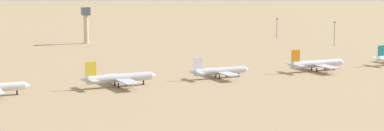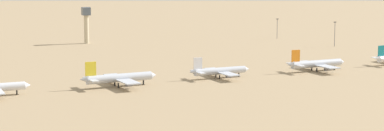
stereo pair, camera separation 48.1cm
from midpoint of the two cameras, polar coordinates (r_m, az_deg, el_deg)
The scene contains 7 objects.
ground at distance 325.76m, azimuth 2.83°, elevation -1.13°, with size 4000.00×4000.00×0.00m, color #9E8460.
parked_jet_yellow_2 at distance 306.84m, azimuth -5.95°, elevation -1.02°, with size 35.73×29.97×11.82m.
parked_jet_white_3 at distance 327.98m, azimuth 2.29°, elevation -0.45°, with size 31.48×26.31×10.43m.
parked_jet_orange_4 at distance 354.36m, azimuth 10.12°, elevation 0.14°, with size 34.42×28.79×11.40m.
control_tower at distance 473.91m, azimuth -8.59°, elevation 3.56°, with size 5.20×5.20×24.29m.
light_pole_west at distance 461.28m, azimuth 11.59°, elevation 2.67°, with size 1.80×0.50×16.07m.
light_pole_mid at distance 501.88m, azimuth 6.98°, elevation 3.13°, with size 1.80×0.50×14.36m.
Camera 2 is at (-149.16, -284.56, 53.76)m, focal length 65.45 mm.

